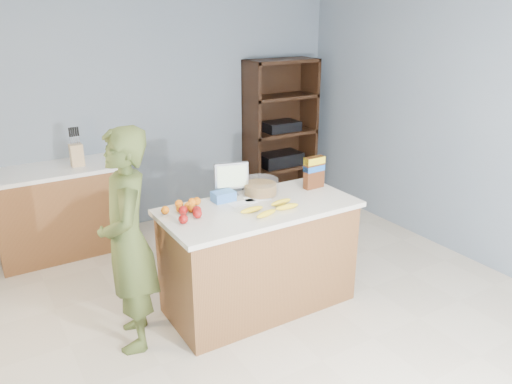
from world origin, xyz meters
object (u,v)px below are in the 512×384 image
tv (231,177)px  cereal_box (314,170)px  counter_peninsula (259,260)px  person (128,241)px  shelving_unit (278,134)px

tv → cereal_box: 0.73m
counter_peninsula → person: person is taller
tv → cereal_box: bearing=-16.4°
shelving_unit → tv: 2.38m
counter_peninsula → tv: (-0.07, 0.32, 0.64)m
person → cereal_box: bearing=107.1°
person → tv: (0.97, 0.25, 0.24)m
counter_peninsula → shelving_unit: (1.55, 2.05, 0.45)m
tv → cereal_box: size_ratio=1.02×
shelving_unit → tv: shelving_unit is taller
counter_peninsula → shelving_unit: 2.61m
counter_peninsula → cereal_box: bearing=10.5°
person → cereal_box: size_ratio=5.92×
person → cereal_box: (1.67, 0.04, 0.24)m
shelving_unit → person: 3.26m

